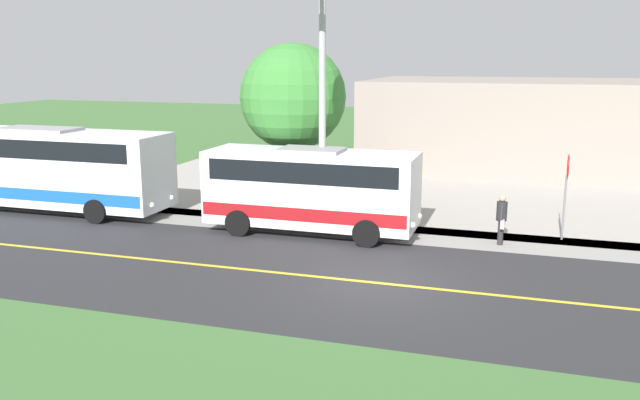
{
  "coord_description": "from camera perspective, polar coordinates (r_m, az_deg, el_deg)",
  "views": [
    {
      "loc": [
        16.75,
        3.68,
        6.06
      ],
      "look_at": [
        -3.5,
        -2.69,
        1.4
      ],
      "focal_mm": 37.24,
      "sensor_mm": 36.0,
      "label": 1
    }
  ],
  "objects": [
    {
      "name": "parking_lot_surface",
      "position": [
        29.78,
        15.78,
        0.17
      ],
      "size": [
        14.0,
        36.0,
        0.01
      ],
      "primitive_type": "cube",
      "color": "#9E9991",
      "rests_on": "ground"
    },
    {
      "name": "pedestrian_with_bags",
      "position": [
        22.33,
        15.33,
        -1.51
      ],
      "size": [
        0.72,
        0.34,
        1.63
      ],
      "color": "#262628",
      "rests_on": "ground"
    },
    {
      "name": "transit_bus_rear",
      "position": [
        28.34,
        -22.77,
        2.76
      ],
      "size": [
        2.77,
        10.64,
        3.29
      ],
      "color": "white",
      "rests_on": "ground"
    },
    {
      "name": "street_light_pole",
      "position": [
        22.71,
        0.11,
        8.81
      ],
      "size": [
        1.97,
        0.24,
        8.47
      ],
      "color": "#9E9EA3",
      "rests_on": "ground"
    },
    {
      "name": "sidewalk",
      "position": [
        23.07,
        7.67,
        -2.96
      ],
      "size": [
        2.4,
        100.0,
        0.01
      ],
      "primitive_type": "cube",
      "color": "gray",
      "rests_on": "ground"
    },
    {
      "name": "stop_sign",
      "position": [
        23.25,
        20.43,
        1.45
      ],
      "size": [
        0.76,
        0.07,
        2.88
      ],
      "color": "slate",
      "rests_on": "ground"
    },
    {
      "name": "commercial_building",
      "position": [
        38.34,
        18.54,
        6.2
      ],
      "size": [
        10.0,
        18.58,
        4.72
      ],
      "primitive_type": "cube",
      "color": "gray",
      "rests_on": "ground"
    },
    {
      "name": "ground_plane",
      "position": [
        18.19,
        4.82,
        -7.12
      ],
      "size": [
        120.0,
        120.0,
        0.0
      ],
      "primitive_type": "plane",
      "color": "#3D6633"
    },
    {
      "name": "road_centre_line",
      "position": [
        18.19,
        4.82,
        -7.1
      ],
      "size": [
        0.16,
        100.0,
        0.0
      ],
      "primitive_type": "cube",
      "color": "gold",
      "rests_on": "ground"
    },
    {
      "name": "road_surface",
      "position": [
        18.19,
        4.82,
        -7.11
      ],
      "size": [
        8.0,
        100.0,
        0.01
      ],
      "primitive_type": "cube",
      "color": "#28282B",
      "rests_on": "ground"
    },
    {
      "name": "tree_curbside",
      "position": [
        25.72,
        -2.35,
        8.83
      ],
      "size": [
        4.08,
        4.08,
        6.53
      ],
      "color": "brown",
      "rests_on": "ground"
    },
    {
      "name": "shuttle_bus_front",
      "position": [
        22.78,
        -0.75,
        1.15
      ],
      "size": [
        2.6,
        7.36,
        2.96
      ],
      "color": "white",
      "rests_on": "ground"
    }
  ]
}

